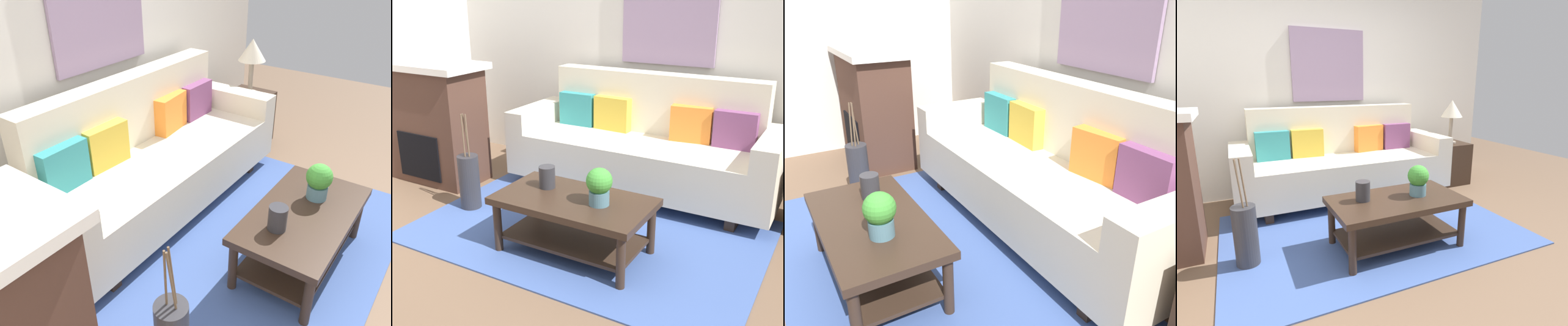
{
  "view_description": "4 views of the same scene",
  "coord_description": "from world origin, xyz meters",
  "views": [
    {
      "loc": [
        -2.18,
        -0.52,
        2.05
      ],
      "look_at": [
        -0.15,
        0.9,
        0.66
      ],
      "focal_mm": 37.72,
      "sensor_mm": 36.0,
      "label": 1
    },
    {
      "loc": [
        1.66,
        -2.48,
        1.81
      ],
      "look_at": [
        -0.06,
        0.59,
        0.53
      ],
      "focal_mm": 44.37,
      "sensor_mm": 36.0,
      "label": 2
    },
    {
      "loc": [
        2.18,
        -0.33,
        1.66
      ],
      "look_at": [
        0.16,
        0.84,
        0.68
      ],
      "focal_mm": 37.31,
      "sensor_mm": 36.0,
      "label": 3
    },
    {
      "loc": [
        -1.12,
        -1.96,
        1.37
      ],
      "look_at": [
        0.17,
        0.89,
        0.55
      ],
      "focal_mm": 28.57,
      "sensor_mm": 36.0,
      "label": 4
    }
  ],
  "objects": [
    {
      "name": "couch",
      "position": [
        0.05,
        1.45,
        0.43
      ],
      "size": [
        2.44,
        0.84,
        1.08
      ],
      "color": "beige",
      "rests_on": "ground_plane"
    },
    {
      "name": "throw_pillow_plum",
      "position": [
        0.82,
        1.57,
        0.68
      ],
      "size": [
        0.36,
        0.12,
        0.32
      ],
      "primitive_type": "cube",
      "rotation": [
        0.0,
        0.0,
        0.0
      ],
      "color": "#7A4270",
      "rests_on": "couch"
    },
    {
      "name": "wall_back",
      "position": [
        0.0,
        1.98,
        1.35
      ],
      "size": [
        4.85,
        0.1,
        2.7
      ],
      "primitive_type": "cube",
      "color": "silver",
      "rests_on": "ground_plane"
    },
    {
      "name": "ground_plane",
      "position": [
        0.0,
        0.0,
        0.0
      ],
      "size": [
        8.85,
        8.85,
        0.0
      ],
      "primitive_type": "plane",
      "color": "brown"
    },
    {
      "name": "throw_pillow_teal",
      "position": [
        -0.73,
        1.57,
        0.68
      ],
      "size": [
        0.36,
        0.13,
        0.32
      ],
      "primitive_type": "cube",
      "rotation": [
        0.0,
        0.0,
        0.02
      ],
      "color": "teal",
      "rests_on": "couch"
    },
    {
      "name": "floor_vase",
      "position": [
        -1.11,
        0.37,
        0.24
      ],
      "size": [
        0.18,
        0.18,
        0.48
      ],
      "primitive_type": "cylinder",
      "color": "#2D2D33",
      "rests_on": "ground_plane"
    },
    {
      "name": "floor_vase_branch_c",
      "position": [
        -1.12,
        0.35,
        0.66
      ],
      "size": [
        0.04,
        0.03,
        0.36
      ],
      "primitive_type": "cylinder",
      "rotation": [
        -0.06,
        -0.08,
        0.0
      ],
      "color": "brown",
      "rests_on": "floor_vase"
    },
    {
      "name": "framed_painting",
      "position": [
        0.05,
        1.91,
        1.56
      ],
      "size": [
        0.91,
        0.03,
        0.85
      ],
      "primitive_type": "cube",
      "color": "gray"
    },
    {
      "name": "throw_pillow_orange",
      "position": [
        0.43,
        1.57,
        0.68
      ],
      "size": [
        0.37,
        0.16,
        0.32
      ],
      "primitive_type": "cube",
      "rotation": [
        0.0,
        0.0,
        0.12
      ],
      "color": "orange",
      "rests_on": "couch"
    },
    {
      "name": "potted_plant_tabletop",
      "position": [
        0.27,
        0.16,
        0.57
      ],
      "size": [
        0.18,
        0.18,
        0.26
      ],
      "color": "slate",
      "rests_on": "coffee_table"
    },
    {
      "name": "throw_pillow_mustard",
      "position": [
        -0.34,
        1.57,
        0.68
      ],
      "size": [
        0.37,
        0.14,
        0.32
      ],
      "primitive_type": "cube",
      "rotation": [
        0.0,
        0.0,
        -0.05
      ],
      "color": "gold",
      "rests_on": "couch"
    },
    {
      "name": "fireplace",
      "position": [
        -1.88,
        0.77,
        0.59
      ],
      "size": [
        1.02,
        0.58,
        1.16
      ],
      "color": "#472D23",
      "rests_on": "ground_plane"
    },
    {
      "name": "floor_vase_branch_b",
      "position": [
        -1.12,
        0.39,
        0.66
      ],
      "size": [
        0.03,
        0.03,
        0.36
      ],
      "primitive_type": "cylinder",
      "rotation": [
        0.05,
        -0.06,
        0.0
      ],
      "color": "brown",
      "rests_on": "floor_vase"
    },
    {
      "name": "tabletop_vase",
      "position": [
        -0.21,
        0.24,
        0.51
      ],
      "size": [
        0.12,
        0.12,
        0.16
      ],
      "primitive_type": "cylinder",
      "color": "#2D2D33",
      "rests_on": "coffee_table"
    },
    {
      "name": "floor_vase_branch_a",
      "position": [
        -1.09,
        0.37,
        0.66
      ],
      "size": [
        0.03,
        0.03,
        0.36
      ],
      "primitive_type": "cylinder",
      "rotation": [
        -0.05,
        -0.06,
        0.0
      ],
      "color": "brown",
      "rests_on": "floor_vase"
    },
    {
      "name": "area_rug",
      "position": [
        0.0,
        0.5,
        0.01
      ],
      "size": [
        2.66,
        1.79,
        0.01
      ],
      "primitive_type": "cube",
      "color": "#3D5693",
      "rests_on": "ground_plane"
    },
    {
      "name": "coffee_table",
      "position": [
        0.06,
        0.16,
        0.31
      ],
      "size": [
        1.1,
        0.6,
        0.43
      ],
      "color": "#332319",
      "rests_on": "ground_plane"
    }
  ]
}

